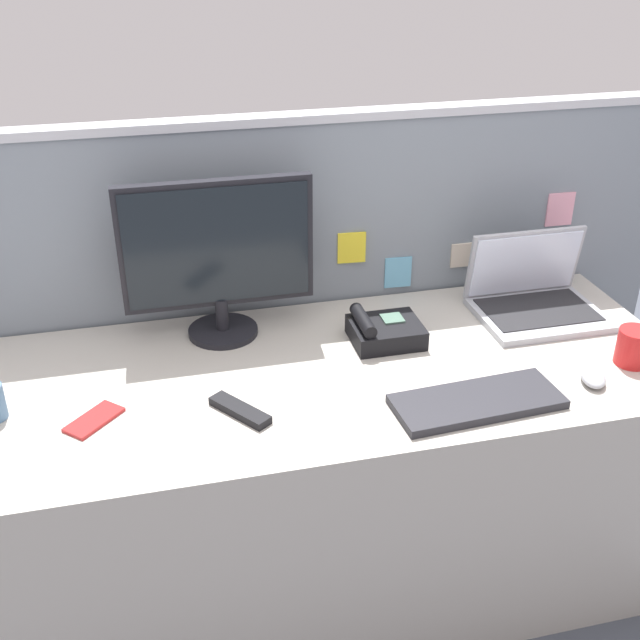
# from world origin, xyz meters

# --- Properties ---
(ground_plane) EXTENTS (10.00, 10.00, 0.00)m
(ground_plane) POSITION_xyz_m (0.00, 0.00, 0.00)
(ground_plane) COLOR #424751
(desk) EXTENTS (1.91, 0.75, 0.71)m
(desk) POSITION_xyz_m (0.00, 0.00, 0.36)
(desk) COLOR #ADA89E
(desk) RESTS_ON ground_plane
(cubicle_divider) EXTENTS (2.40, 0.08, 1.28)m
(cubicle_divider) POSITION_xyz_m (0.00, 0.42, 0.64)
(cubicle_divider) COLOR gray
(cubicle_divider) RESTS_ON ground_plane
(desktop_monitor) EXTENTS (0.52, 0.19, 0.44)m
(desktop_monitor) POSITION_xyz_m (-0.23, 0.26, 0.96)
(desktop_monitor) COLOR black
(desktop_monitor) RESTS_ON desk
(laptop) EXTENTS (0.36, 0.28, 0.23)m
(laptop) POSITION_xyz_m (0.68, 0.17, 0.77)
(laptop) COLOR #9EA0A8
(laptop) RESTS_ON desk
(desk_phone) EXTENTS (0.19, 0.16, 0.09)m
(desk_phone) POSITION_xyz_m (0.19, 0.11, 0.75)
(desk_phone) COLOR black
(desk_phone) RESTS_ON desk
(keyboard_main) EXTENTS (0.42, 0.19, 0.02)m
(keyboard_main) POSITION_xyz_m (0.32, -0.24, 0.72)
(keyboard_main) COLOR #232328
(keyboard_main) RESTS_ON desk
(computer_mouse_right_hand) EXTENTS (0.09, 0.11, 0.03)m
(computer_mouse_right_hand) POSITION_xyz_m (0.64, -0.22, 0.73)
(computer_mouse_right_hand) COLOR #9EA0A8
(computer_mouse_right_hand) RESTS_ON desk
(cell_phone_red_case) EXTENTS (0.14, 0.15, 0.01)m
(cell_phone_red_case) POSITION_xyz_m (-0.58, -0.09, 0.72)
(cell_phone_red_case) COLOR #B22323
(cell_phone_red_case) RESTS_ON desk
(tv_remote) EXTENTS (0.14, 0.16, 0.02)m
(tv_remote) POSITION_xyz_m (-0.24, -0.14, 0.72)
(tv_remote) COLOR black
(tv_remote) RESTS_ON desk
(coffee_mug) EXTENTS (0.13, 0.09, 0.10)m
(coffee_mug) POSITION_xyz_m (0.79, -0.16, 0.76)
(coffee_mug) COLOR red
(coffee_mug) RESTS_ON desk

